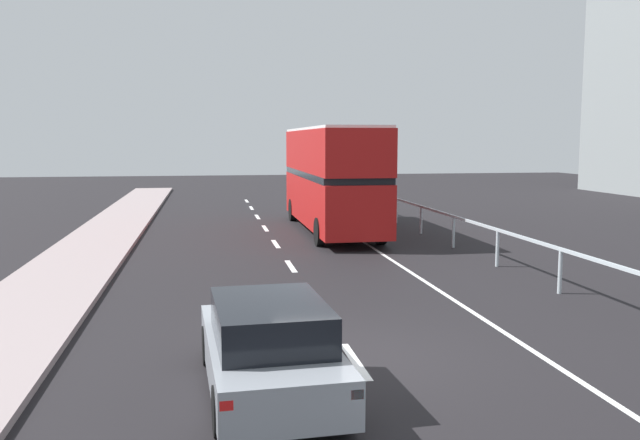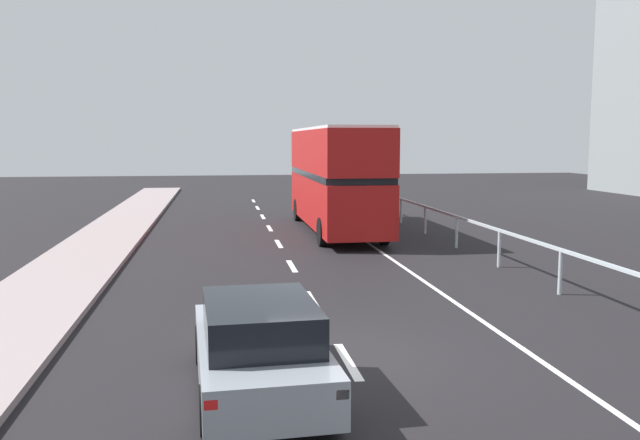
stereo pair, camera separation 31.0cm
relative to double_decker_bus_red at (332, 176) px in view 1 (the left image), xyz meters
The scene contains 5 objects.
ground_plane 15.89m from the double_decker_bus_red, 99.44° to the right, with size 75.28×120.00×0.10m, color black.
lane_paint_markings 7.16m from the double_decker_bus_red, 94.89° to the right, with size 3.34×46.00×0.01m.
bridge_side_railing 7.46m from the double_decker_bus_red, 62.59° to the right, with size 0.10×42.00×1.12m.
double_decker_bus_red is the anchor object (origin of this frame).
hatchback_car_near 17.43m from the double_decker_bus_red, 103.75° to the right, with size 1.96×4.22×1.39m.
Camera 1 is at (-2.40, -10.72, 3.68)m, focal length 37.22 mm.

